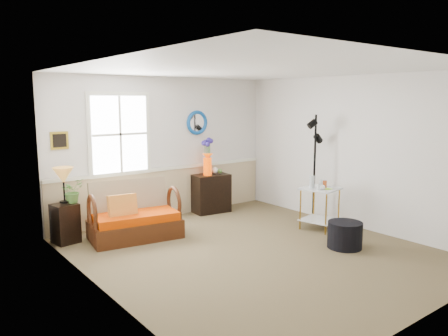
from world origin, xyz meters
TOP-DOWN VIEW (x-y plane):
  - floor at (0.00, 0.00)m, footprint 4.50×5.00m
  - ceiling at (0.00, 0.00)m, footprint 4.50×5.00m
  - walls at (0.00, 0.00)m, footprint 4.51×5.01m
  - wainscot at (0.00, 2.48)m, footprint 4.46×0.02m
  - chair_rail at (0.00, 2.47)m, footprint 4.46×0.04m
  - window at (-0.90, 2.47)m, footprint 1.14×0.06m
  - picture at (-1.92, 2.48)m, footprint 0.28×0.03m
  - mirror at (0.70, 2.48)m, footprint 0.47×0.07m
  - loveseat at (-1.07, 1.65)m, footprint 1.49×0.99m
  - throw_pillow at (-1.28, 1.62)m, footprint 0.45×0.15m
  - lamp_stand at (-2.02, 2.10)m, footprint 0.40×0.40m
  - table_lamp at (-2.00, 2.12)m, footprint 0.37×0.37m
  - potted_plant at (-1.88, 2.11)m, footprint 0.46×0.48m
  - cabinet at (0.86, 2.26)m, footprint 0.75×0.53m
  - flower_vase at (0.77, 2.23)m, footprint 0.23×0.23m
  - side_table at (1.65, 0.18)m, footprint 0.67×0.67m
  - tabletop_items at (1.63, 0.19)m, footprint 0.37×0.37m
  - floor_lamp at (1.93, 0.57)m, footprint 0.36×0.36m
  - ottoman at (1.19, -0.68)m, footprint 0.66×0.66m

SIDE VIEW (x-z plane):
  - floor at x=0.00m, z-range -0.01..0.01m
  - ottoman at x=1.19m, z-range 0.00..0.39m
  - lamp_stand at x=-2.02m, z-range 0.00..0.61m
  - side_table at x=1.65m, z-range 0.00..0.71m
  - cabinet at x=0.86m, z-range 0.00..0.75m
  - wainscot at x=0.00m, z-range 0.00..0.90m
  - loveseat at x=-1.07m, z-range 0.00..0.90m
  - throw_pillow at x=-1.28m, z-range 0.29..0.74m
  - potted_plant at x=-1.88m, z-range 0.61..0.90m
  - tabletop_items at x=1.63m, z-range 0.71..0.93m
  - table_lamp at x=-2.00m, z-range 0.61..1.17m
  - chair_rail at x=0.00m, z-range 0.89..0.95m
  - floor_lamp at x=1.93m, z-range 0.00..1.93m
  - flower_vase at x=0.77m, z-range 0.75..1.45m
  - walls at x=0.00m, z-range 0.00..2.60m
  - picture at x=-1.92m, z-range 1.41..1.69m
  - window at x=-0.90m, z-range 0.88..2.32m
  - mirror at x=0.70m, z-range 1.51..1.99m
  - ceiling at x=0.00m, z-range 2.60..2.60m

